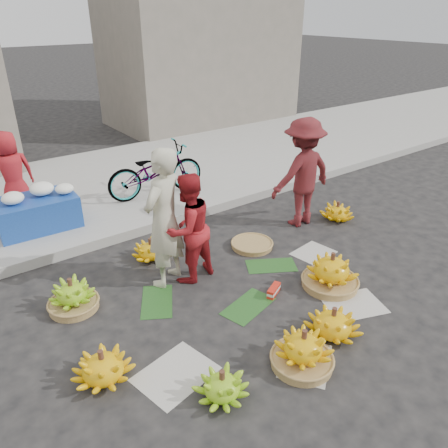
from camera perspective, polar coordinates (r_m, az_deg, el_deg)
ground at (r=5.27m, az=2.65°, el=-9.24°), size 80.00×80.00×0.00m
curb at (r=6.84m, az=-8.93°, el=0.09°), size 40.00×0.25×0.15m
sidewalk at (r=8.62m, az=-15.56°, el=5.01°), size 40.00×4.00×0.12m
building_right at (r=13.18m, az=-3.28°, el=23.94°), size 5.00×3.00×5.00m
newspaper_scatter at (r=4.81m, az=8.78°, el=-13.61°), size 3.20×1.80×0.00m
banana_leaves at (r=5.35m, az=0.45°, el=-8.58°), size 2.00×1.00×0.00m
banana_bunch_0 at (r=4.31m, az=-15.56°, el=-17.57°), size 0.60×0.60×0.34m
banana_bunch_1 at (r=4.05m, az=-0.25°, el=-20.39°), size 0.57×0.57×0.29m
banana_bunch_2 at (r=4.34m, az=10.25°, el=-15.98°), size 0.67×0.67×0.42m
banana_bunch_3 at (r=4.75m, az=14.01°, el=-12.50°), size 0.58×0.58×0.35m
banana_bunch_4 at (r=5.47m, az=13.81°, el=-6.09°), size 0.68×0.68×0.46m
banana_bunch_5 at (r=7.22m, az=14.57°, el=1.52°), size 0.52×0.52×0.31m
banana_bunch_6 at (r=5.25m, az=-19.19°, el=-8.92°), size 0.55×0.55×0.40m
banana_bunch_7 at (r=5.99m, az=-9.53°, el=-3.38°), size 0.48×0.48×0.31m
basket_spare at (r=6.25m, az=3.68°, el=-2.72°), size 0.66×0.66×0.07m
incense_stack at (r=5.28m, az=6.53°, el=-8.58°), size 0.26×0.18×0.10m
vendor_cream at (r=5.15m, az=-7.88°, el=0.66°), size 0.75×0.65×1.71m
vendor_red at (r=5.26m, az=-4.70°, el=-0.59°), size 0.76×0.64×1.38m
man_striped at (r=6.72m, az=10.21°, el=6.58°), size 1.10×0.66×1.67m
flower_table at (r=6.98m, az=-23.22°, el=1.61°), size 1.15×0.75×0.66m
flower_vendor at (r=7.54m, az=-25.94°, el=5.99°), size 0.66×0.45×1.31m
bicycle at (r=7.61m, az=-8.94°, el=6.91°), size 0.77×1.76×0.90m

